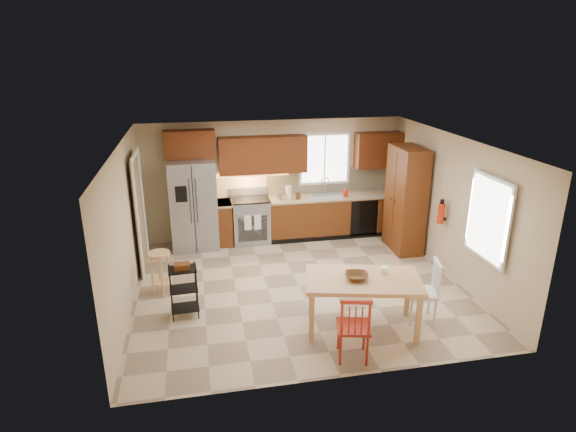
# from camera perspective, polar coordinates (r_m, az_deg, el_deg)

# --- Properties ---
(floor) EXTENTS (5.50, 5.50, 0.00)m
(floor) POSITION_cam_1_polar(r_m,az_deg,el_deg) (8.40, 1.24, -8.27)
(floor) COLOR tan
(floor) RESTS_ON ground
(ceiling) EXTENTS (5.50, 5.00, 0.02)m
(ceiling) POSITION_cam_1_polar(r_m,az_deg,el_deg) (7.58, 1.38, 8.74)
(ceiling) COLOR silver
(ceiling) RESTS_ON ground
(wall_back) EXTENTS (5.50, 0.02, 2.50)m
(wall_back) POSITION_cam_1_polar(r_m,az_deg,el_deg) (10.25, -1.70, 4.38)
(wall_back) COLOR #CCB793
(wall_back) RESTS_ON ground
(wall_front) EXTENTS (5.50, 0.02, 2.50)m
(wall_front) POSITION_cam_1_polar(r_m,az_deg,el_deg) (5.69, 6.77, -8.49)
(wall_front) COLOR #CCB793
(wall_front) RESTS_ON ground
(wall_left) EXTENTS (0.02, 5.00, 2.50)m
(wall_left) POSITION_cam_1_polar(r_m,az_deg,el_deg) (7.82, -18.79, -1.50)
(wall_left) COLOR #CCB793
(wall_left) RESTS_ON ground
(wall_right) EXTENTS (0.02, 5.00, 2.50)m
(wall_right) POSITION_cam_1_polar(r_m,az_deg,el_deg) (8.88, 18.91, 0.95)
(wall_right) COLOR #CCB793
(wall_right) RESTS_ON ground
(refrigerator) EXTENTS (0.92, 0.75, 1.82)m
(refrigerator) POSITION_cam_1_polar(r_m,az_deg,el_deg) (9.86, -11.10, 1.34)
(refrigerator) COLOR gray
(refrigerator) RESTS_ON floor
(range_stove) EXTENTS (0.76, 0.63, 0.92)m
(range_stove) POSITION_cam_1_polar(r_m,az_deg,el_deg) (10.12, -4.43, -0.57)
(range_stove) COLOR gray
(range_stove) RESTS_ON floor
(base_cabinet_narrow) EXTENTS (0.30, 0.60, 0.90)m
(base_cabinet_narrow) POSITION_cam_1_polar(r_m,az_deg,el_deg) (10.09, -7.54, -0.80)
(base_cabinet_narrow) COLOR #592910
(base_cabinet_narrow) RESTS_ON floor
(base_cabinet_run) EXTENTS (2.92, 0.60, 0.90)m
(base_cabinet_run) POSITION_cam_1_polar(r_m,az_deg,el_deg) (10.49, 5.59, 0.07)
(base_cabinet_run) COLOR #592910
(base_cabinet_run) RESTS_ON floor
(dishwasher) EXTENTS (0.60, 0.02, 0.78)m
(dishwasher) POSITION_cam_1_polar(r_m,az_deg,el_deg) (10.40, 9.00, -0.25)
(dishwasher) COLOR black
(dishwasher) RESTS_ON floor
(backsplash) EXTENTS (2.92, 0.03, 0.55)m
(backsplash) POSITION_cam_1_polar(r_m,az_deg,el_deg) (10.54, 5.27, 4.30)
(backsplash) COLOR beige
(backsplash) RESTS_ON wall_back
(upper_over_fridge) EXTENTS (1.00, 0.35, 0.55)m
(upper_over_fridge) POSITION_cam_1_polar(r_m,az_deg,el_deg) (9.76, -11.57, 8.36)
(upper_over_fridge) COLOR #58260E
(upper_over_fridge) RESTS_ON wall_back
(upper_left_block) EXTENTS (1.80, 0.35, 0.75)m
(upper_left_block) POSITION_cam_1_polar(r_m,az_deg,el_deg) (9.91, -3.00, 7.26)
(upper_left_block) COLOR #58260E
(upper_left_block) RESTS_ON wall_back
(upper_right_block) EXTENTS (1.00, 0.35, 0.75)m
(upper_right_block) POSITION_cam_1_polar(r_m,az_deg,el_deg) (10.55, 10.69, 7.69)
(upper_right_block) COLOR #58260E
(upper_right_block) RESTS_ON wall_back
(window_back) EXTENTS (1.12, 0.04, 1.12)m
(window_back) POSITION_cam_1_polar(r_m,az_deg,el_deg) (10.37, 4.35, 6.78)
(window_back) COLOR white
(window_back) RESTS_ON wall_back
(sink) EXTENTS (0.62, 0.46, 0.16)m
(sink) POSITION_cam_1_polar(r_m,az_deg,el_deg) (10.31, 4.65, 2.15)
(sink) COLOR gray
(sink) RESTS_ON base_cabinet_run
(undercab_glow) EXTENTS (1.60, 0.30, 0.01)m
(undercab_glow) POSITION_cam_1_polar(r_m,az_deg,el_deg) (9.94, -4.66, 4.92)
(undercab_glow) COLOR #FFBF66
(undercab_glow) RESTS_ON wall_back
(soap_bottle) EXTENTS (0.09, 0.09, 0.19)m
(soap_bottle) POSITION_cam_1_polar(r_m,az_deg,el_deg) (10.29, 6.86, 2.83)
(soap_bottle) COLOR red
(soap_bottle) RESTS_ON base_cabinet_run
(paper_towel) EXTENTS (0.12, 0.12, 0.28)m
(paper_towel) POSITION_cam_1_polar(r_m,az_deg,el_deg) (10.02, 0.06, 2.78)
(paper_towel) COLOR white
(paper_towel) RESTS_ON base_cabinet_run
(canister_steel) EXTENTS (0.11, 0.11, 0.18)m
(canister_steel) POSITION_cam_1_polar(r_m,az_deg,el_deg) (10.00, -1.07, 2.45)
(canister_steel) COLOR gray
(canister_steel) RESTS_ON base_cabinet_run
(canister_wood) EXTENTS (0.10, 0.10, 0.14)m
(canister_wood) POSITION_cam_1_polar(r_m,az_deg,el_deg) (10.05, 1.21, 2.42)
(canister_wood) COLOR #533216
(canister_wood) RESTS_ON base_cabinet_run
(pantry) EXTENTS (0.50, 0.95, 2.10)m
(pantry) POSITION_cam_1_polar(r_m,az_deg,el_deg) (9.81, 13.77, 1.91)
(pantry) COLOR #592910
(pantry) RESTS_ON floor
(fire_extinguisher) EXTENTS (0.12, 0.12, 0.36)m
(fire_extinguisher) POSITION_cam_1_polar(r_m,az_deg,el_deg) (8.99, 17.68, 0.30)
(fire_extinguisher) COLOR red
(fire_extinguisher) RESTS_ON wall_right
(window_right) EXTENTS (0.04, 1.02, 1.32)m
(window_right) POSITION_cam_1_polar(r_m,az_deg,el_deg) (7.87, 22.67, -0.30)
(window_right) COLOR white
(window_right) RESTS_ON wall_right
(doorway) EXTENTS (0.04, 0.95, 2.10)m
(doorway) POSITION_cam_1_polar(r_m,az_deg,el_deg) (9.09, -17.21, 0.21)
(doorway) COLOR #8C7A59
(doorway) RESTS_ON wall_left
(dining_table) EXTENTS (1.78, 1.26, 0.79)m
(dining_table) POSITION_cam_1_polar(r_m,az_deg,el_deg) (7.14, 8.75, -10.25)
(dining_table) COLOR tan
(dining_table) RESTS_ON floor
(chair_red) EXTENTS (0.54, 0.54, 0.95)m
(chair_red) POSITION_cam_1_polar(r_m,az_deg,el_deg) (6.47, 7.76, -12.75)
(chair_red) COLOR #AC291A
(chair_red) RESTS_ON floor
(chair_white) EXTENTS (0.54, 0.54, 0.95)m
(chair_white) POSITION_cam_1_polar(r_m,az_deg,el_deg) (7.49, 15.59, -8.58)
(chair_white) COLOR white
(chair_white) RESTS_ON floor
(table_bowl) EXTENTS (0.39, 0.39, 0.08)m
(table_bowl) POSITION_cam_1_polar(r_m,az_deg,el_deg) (6.92, 8.13, -7.44)
(table_bowl) COLOR #533216
(table_bowl) RESTS_ON dining_table
(table_jar) EXTENTS (0.15, 0.15, 0.14)m
(table_jar) POSITION_cam_1_polar(r_m,az_deg,el_deg) (7.14, 11.36, -6.47)
(table_jar) COLOR white
(table_jar) RESTS_ON dining_table
(bar_stool) EXTENTS (0.45, 0.45, 0.74)m
(bar_stool) POSITION_cam_1_polar(r_m,az_deg,el_deg) (8.26, -14.87, -6.58)
(bar_stool) COLOR tan
(bar_stool) RESTS_ON floor
(utility_cart) EXTENTS (0.43, 0.35, 0.83)m
(utility_cart) POSITION_cam_1_polar(r_m,az_deg,el_deg) (7.51, -12.23, -8.73)
(utility_cart) COLOR black
(utility_cart) RESTS_ON floor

